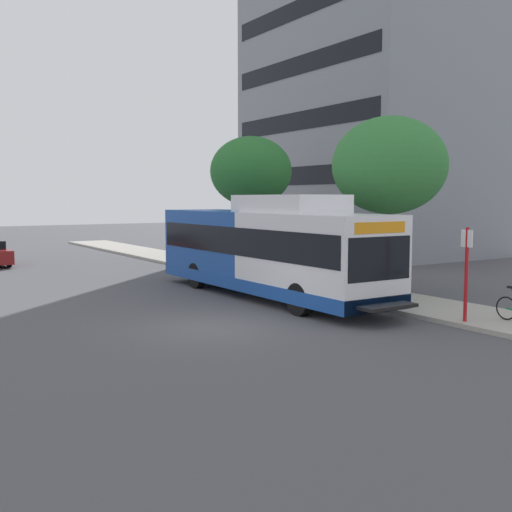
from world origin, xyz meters
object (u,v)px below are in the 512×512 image
Objects in this scene: bus_stop_sign_pole at (466,267)px; street_tree_mid_block at (251,172)px; transit_bus at (266,250)px; street_tree_near_stop at (389,166)px.

street_tree_mid_block reaches higher than bus_stop_sign_pole.
street_tree_mid_block is at bearing 82.32° from bus_stop_sign_pole.
transit_bus is 8.42m from street_tree_mid_block.
street_tree_near_stop reaches higher than transit_bus.
street_tree_near_stop reaches higher than bus_stop_sign_pole.
street_tree_mid_block is at bearing 61.88° from transit_bus.
bus_stop_sign_pole is 6.55m from street_tree_near_stop.
bus_stop_sign_pole is (1.78, -7.23, -0.05)m from transit_bus.
bus_stop_sign_pole is at bearing -97.68° from street_tree_mid_block.
street_tree_near_stop is at bearing -87.52° from street_tree_mid_block.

